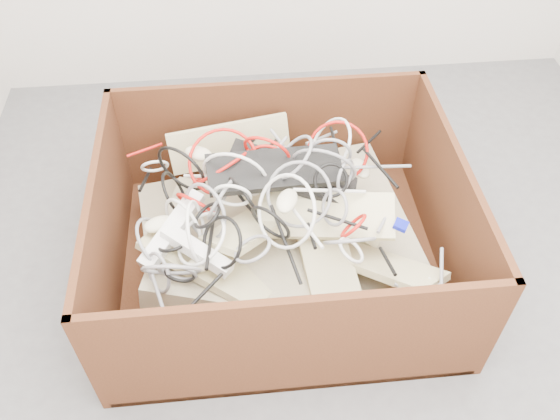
{
  "coord_description": "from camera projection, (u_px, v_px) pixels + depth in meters",
  "views": [
    {
      "loc": [
        -0.33,
        -1.22,
        1.81
      ],
      "look_at": [
        -0.19,
        0.19,
        0.3
      ],
      "focal_mm": 37.39,
      "sensor_mm": 36.0,
      "label": 1
    }
  ],
  "objects": [
    {
      "name": "vga_plug",
      "position": [
        401.0,
        225.0,
        1.96
      ],
      "size": [
        0.06,
        0.06,
        0.03
      ],
      "primitive_type": "cube",
      "rotation": [
        0.09,
        0.14,
        -0.54
      ],
      "color": "#0B13B3",
      "rests_on": "keyboard_pile"
    },
    {
      "name": "mice_scatter",
      "position": [
        243.0,
        200.0,
        2.01
      ],
      "size": [
        0.84,
        0.52,
        0.2
      ],
      "color": "beige",
      "rests_on": "keyboard_pile"
    },
    {
      "name": "cable_tangle",
      "position": [
        251.0,
        196.0,
        1.98
      ],
      "size": [
        1.12,
        0.86,
        0.44
      ],
      "color": "silver",
      "rests_on": "keyboard_pile"
    },
    {
      "name": "ground",
      "position": [
        335.0,
        299.0,
        2.18
      ],
      "size": [
        3.0,
        3.0,
        0.0
      ],
      "primitive_type": "plane",
      "color": "#504F52",
      "rests_on": "ground"
    },
    {
      "name": "power_strip_right",
      "position": [
        197.0,
        250.0,
        1.89
      ],
      "size": [
        0.24,
        0.2,
        0.09
      ],
      "primitive_type": "cube",
      "rotation": [
        -0.1,
        0.17,
        -0.65
      ],
      "color": "white",
      "rests_on": "keyboard_pile"
    },
    {
      "name": "cardboard_box",
      "position": [
        276.0,
        245.0,
        2.19
      ],
      "size": [
        1.25,
        1.05,
        0.53
      ],
      "color": "#3A1B0E",
      "rests_on": "ground"
    },
    {
      "name": "keyboard_pile",
      "position": [
        286.0,
        213.0,
        2.09
      ],
      "size": [
        1.03,
        0.93,
        0.38
      ],
      "color": "beige",
      "rests_on": "cardboard_box"
    },
    {
      "name": "power_strip_left",
      "position": [
        172.0,
        229.0,
        1.94
      ],
      "size": [
        0.23,
        0.28,
        0.13
      ],
      "primitive_type": "cube",
      "rotation": [
        0.14,
        -0.26,
        0.92
      ],
      "color": "white",
      "rests_on": "keyboard_pile"
    }
  ]
}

